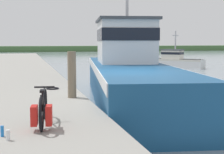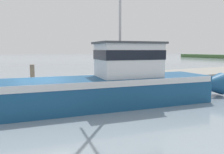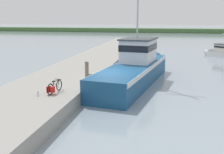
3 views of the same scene
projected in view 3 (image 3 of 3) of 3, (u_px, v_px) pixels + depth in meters
ground_plane at (112, 94)px, 20.08m from camera, size 320.00×320.00×0.00m
dock_pier at (57, 85)px, 20.78m from camera, size 5.66×80.00×0.87m
fishing_boat_main at (135, 67)px, 23.22m from camera, size 4.99×15.44×10.97m
boat_green_anchored at (224, 52)px, 37.17m from camera, size 4.81×5.03×3.60m
bicycle_touring at (53, 88)px, 16.90m from camera, size 0.56×1.73×0.76m
mooring_post at (87, 71)px, 19.94m from camera, size 0.26×0.26×1.42m
hose_coil at (89, 75)px, 22.15m from camera, size 0.46×0.46×0.05m
water_bottle_by_bike at (38, 95)px, 16.29m from camera, size 0.07×0.07×0.19m
water_bottle_on_curb at (38, 93)px, 16.58m from camera, size 0.06×0.06×0.20m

